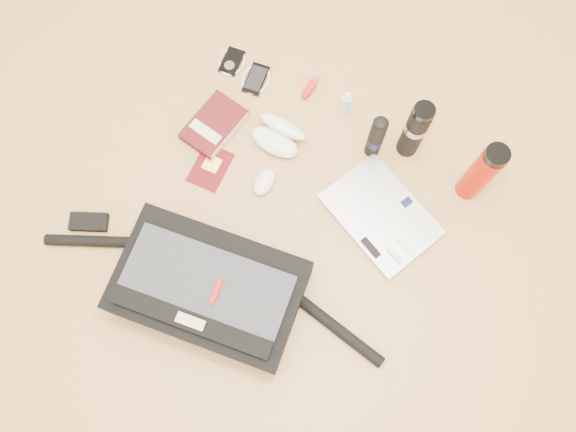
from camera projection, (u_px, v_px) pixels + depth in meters
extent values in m
plane|color=tan|center=(270.00, 224.00, 1.72)|extent=(4.00, 4.00, 0.00)
cube|color=black|center=(210.00, 288.00, 1.60)|extent=(0.58, 0.44, 0.13)
cube|color=#2E3036|center=(205.00, 288.00, 1.53)|extent=(0.50, 0.34, 0.01)
cube|color=black|center=(191.00, 322.00, 1.50)|extent=(0.46, 0.16, 0.02)
cube|color=#C1B89B|center=(191.00, 322.00, 1.50)|extent=(0.08, 0.05, 0.02)
cube|color=#B20A00|center=(216.00, 292.00, 1.52)|extent=(0.03, 0.07, 0.02)
cylinder|color=black|center=(99.00, 241.00, 1.69)|extent=(0.29, 0.20, 0.03)
cylinder|color=black|center=(336.00, 328.00, 1.61)|extent=(0.32, 0.05, 0.03)
cube|color=black|center=(89.00, 222.00, 1.71)|extent=(0.13, 0.11, 0.02)
cube|color=#ACACAE|center=(381.00, 215.00, 1.72)|extent=(0.39, 0.32, 0.02)
cube|color=black|center=(407.00, 202.00, 1.72)|extent=(0.03, 0.04, 0.00)
cube|color=white|center=(406.00, 246.00, 1.68)|extent=(0.06, 0.04, 0.01)
cube|color=silver|center=(394.00, 255.00, 1.67)|extent=(0.06, 0.03, 0.01)
cube|color=black|center=(371.00, 248.00, 1.67)|extent=(0.07, 0.04, 0.01)
cube|color=#460E12|center=(214.00, 125.00, 1.80)|extent=(0.14, 0.20, 0.04)
cube|color=beige|center=(230.00, 136.00, 1.79)|extent=(0.01, 0.19, 0.03)
cube|color=beige|center=(205.00, 132.00, 1.77)|extent=(0.11, 0.04, 0.00)
cube|color=#52090F|center=(210.00, 167.00, 1.77)|extent=(0.13, 0.16, 0.01)
cube|color=#F0CD4A|center=(212.00, 164.00, 1.77)|extent=(0.06, 0.06, 0.00)
ellipsoid|color=white|center=(264.00, 182.00, 1.75)|extent=(0.07, 0.10, 0.03)
ellipsoid|color=white|center=(275.00, 142.00, 1.78)|extent=(0.17, 0.09, 0.05)
ellipsoid|color=white|center=(283.00, 127.00, 1.77)|extent=(0.17, 0.10, 0.09)
ellipsoid|color=black|center=(266.00, 137.00, 1.78)|extent=(0.04, 0.03, 0.01)
ellipsoid|color=black|center=(283.00, 146.00, 1.77)|extent=(0.04, 0.03, 0.01)
cylinder|color=black|center=(275.00, 141.00, 1.77)|extent=(0.03, 0.01, 0.00)
cube|color=black|center=(232.00, 61.00, 1.88)|extent=(0.08, 0.11, 0.01)
cylinder|color=#98989B|center=(229.00, 65.00, 1.87)|extent=(0.04, 0.04, 0.00)
torus|color=silver|center=(232.00, 61.00, 1.88)|extent=(0.11, 0.11, 0.01)
cube|color=black|center=(256.00, 79.00, 1.86)|extent=(0.09, 0.13, 0.01)
cube|color=black|center=(256.00, 78.00, 1.86)|extent=(0.07, 0.10, 0.00)
torus|color=white|center=(256.00, 79.00, 1.86)|extent=(0.11, 0.11, 0.01)
cube|color=red|center=(310.00, 88.00, 1.85)|extent=(0.03, 0.05, 0.02)
cube|color=red|center=(305.00, 96.00, 1.84)|extent=(0.02, 0.02, 0.02)
cylinder|color=#A2A2A4|center=(315.00, 80.00, 1.86)|extent=(0.02, 0.03, 0.02)
cylinder|color=#B6E3F5|center=(346.00, 105.00, 1.79)|extent=(0.04, 0.04, 0.09)
cylinder|color=white|center=(347.00, 97.00, 1.74)|extent=(0.02, 0.02, 0.02)
cylinder|color=white|center=(348.00, 95.00, 1.73)|extent=(0.01, 0.01, 0.01)
cylinder|color=black|center=(376.00, 138.00, 1.70)|extent=(0.05, 0.05, 0.19)
cylinder|color=black|center=(375.00, 141.00, 1.72)|extent=(0.06, 0.06, 0.04)
ellipsoid|color=black|center=(381.00, 123.00, 1.61)|extent=(0.05, 0.05, 0.02)
cylinder|color=black|center=(414.00, 132.00, 1.69)|extent=(0.07, 0.07, 0.23)
cylinder|color=#AEAEB1|center=(416.00, 127.00, 1.66)|extent=(0.07, 0.07, 0.03)
cylinder|color=black|center=(424.00, 111.00, 1.56)|extent=(0.06, 0.06, 0.02)
cylinder|color=#B00D00|center=(480.00, 174.00, 1.64)|extent=(0.09, 0.09, 0.25)
cylinder|color=black|center=(497.00, 155.00, 1.50)|extent=(0.08, 0.08, 0.03)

